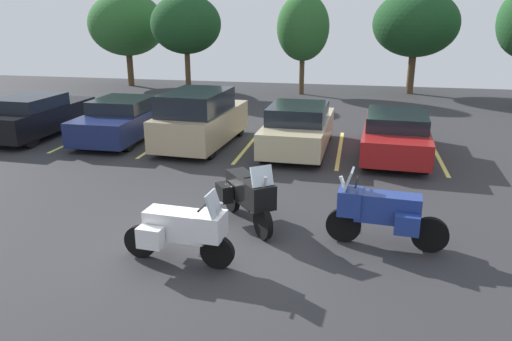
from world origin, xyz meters
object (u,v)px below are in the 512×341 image
motorcycle_third (248,194)px  car_navy (125,119)px  car_tan (200,119)px  car_champagne (299,128)px  car_red (396,134)px  car_black (38,115)px  motorcycle_second (382,211)px  motorcycle_touring (182,229)px

motorcycle_third → car_navy: size_ratio=0.39×
car_tan → car_champagne: size_ratio=0.98×
car_champagne → car_red: car_champagne is taller
car_black → car_tan: (6.06, -0.14, 0.16)m
motorcycle_third → car_champagne: bearing=87.0°
car_tan → car_champagne: car_tan is taller
motorcycle_second → car_red: bearing=84.2°
car_champagne → car_navy: bearing=176.0°
car_navy → car_red: 9.14m
motorcycle_second → car_champagne: car_champagne is taller
motorcycle_second → car_champagne: 6.84m
car_black → motorcycle_third: bearing=-34.2°
car_champagne → car_red: 2.99m
car_navy → car_tan: car_tan is taller
motorcycle_touring → motorcycle_second: size_ratio=0.92×
car_black → car_champagne: car_champagne is taller
motorcycle_second → car_tan: size_ratio=0.51×
car_black → car_red: bearing=-0.2°
motorcycle_second → car_red: 6.49m
motorcycle_third → car_champagne: 6.03m
motorcycle_touring → car_red: size_ratio=0.44×
motorcycle_second → motorcycle_third: bearing=171.3°
motorcycle_second → motorcycle_third: size_ratio=1.22×
motorcycle_second → car_tan: 8.47m
car_red → car_black: bearing=179.8°
car_black → car_champagne: bearing=-0.5°
car_navy → car_tan: 2.95m
motorcycle_touring → motorcycle_third: 1.97m
motorcycle_third → car_red: size_ratio=0.39×
car_champagne → motorcycle_touring: bearing=-98.0°
car_black → car_navy: size_ratio=0.97×
motorcycle_third → car_black: (-8.98, 6.10, 0.04)m
motorcycle_second → motorcycle_touring: bearing=-157.8°
motorcycle_second → car_black: (-11.64, 6.51, 0.04)m
motorcycle_third → car_tan: car_tan is taller
car_black → car_champagne: 9.30m
car_navy → car_champagne: car_champagne is taller
motorcycle_touring → car_tan: (-2.14, 7.77, 0.24)m
car_tan → car_champagne: 3.24m
car_black → car_navy: 3.18m
motorcycle_second → car_tan: bearing=131.2°
motorcycle_third → car_red: motorcycle_third is taller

